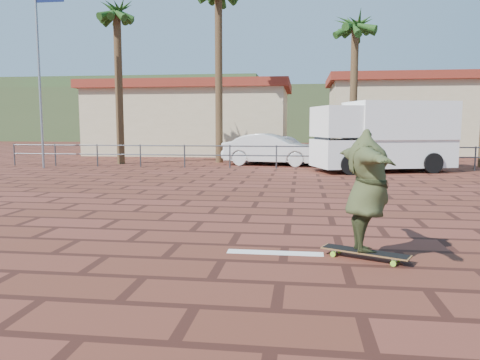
% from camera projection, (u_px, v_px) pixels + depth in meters
% --- Properties ---
extents(ground, '(120.00, 120.00, 0.00)m').
position_uv_depth(ground, '(238.00, 233.00, 8.09)').
color(ground, '#5F2B1F').
rests_on(ground, ground).
extents(paint_stripe, '(1.40, 0.22, 0.01)m').
position_uv_depth(paint_stripe, '(275.00, 253.00, 6.82)').
color(paint_stripe, white).
rests_on(paint_stripe, ground).
extents(guardrail, '(24.06, 0.06, 1.00)m').
position_uv_depth(guardrail, '(276.00, 153.00, 19.82)').
color(guardrail, '#47494F').
rests_on(guardrail, ground).
extents(flagpole, '(1.30, 0.10, 8.00)m').
position_uv_depth(flagpole, '(41.00, 58.00, 19.66)').
color(flagpole, gray).
rests_on(flagpole, ground).
extents(palm_far_left, '(2.40, 2.40, 8.25)m').
position_uv_depth(palm_far_left, '(117.00, 16.00, 21.55)').
color(palm_far_left, brown).
rests_on(palm_far_left, ground).
extents(palm_center, '(2.40, 2.40, 7.75)m').
position_uv_depth(palm_center, '(355.00, 29.00, 22.15)').
color(palm_center, brown).
rests_on(palm_center, ground).
extents(building_west, '(12.60, 7.60, 4.50)m').
position_uv_depth(building_west, '(192.00, 118.00, 30.26)').
color(building_west, beige).
rests_on(building_west, ground).
extents(building_east, '(10.60, 6.60, 5.00)m').
position_uv_depth(building_east, '(410.00, 114.00, 30.38)').
color(building_east, beige).
rests_on(building_east, ground).
extents(hill_front, '(70.00, 18.00, 6.00)m').
position_uv_depth(hill_front, '(293.00, 115.00, 56.96)').
color(hill_front, '#384C28').
rests_on(hill_front, ground).
extents(hill_back, '(35.00, 14.00, 8.00)m').
position_uv_depth(hill_back, '(137.00, 109.00, 65.62)').
color(hill_back, '#384C28').
rests_on(hill_back, ground).
extents(longboard, '(1.21, 0.75, 0.12)m').
position_uv_depth(longboard, '(365.00, 252.00, 6.49)').
color(longboard, olive).
rests_on(longboard, ground).
extents(skateboarder, '(0.89, 2.14, 1.69)m').
position_uv_depth(skateboarder, '(367.00, 191.00, 6.39)').
color(skateboarder, '#3C4424').
rests_on(skateboarder, longboard).
extents(campervan, '(5.76, 3.74, 2.77)m').
position_uv_depth(campervan, '(383.00, 135.00, 18.61)').
color(campervan, white).
rests_on(campervan, ground).
extents(car_silver, '(4.50, 3.25, 1.42)m').
position_uv_depth(car_silver, '(283.00, 148.00, 22.84)').
color(car_silver, silver).
rests_on(car_silver, ground).
extents(car_white, '(4.58, 2.20, 1.45)m').
position_uv_depth(car_white, '(271.00, 149.00, 21.58)').
color(car_white, silver).
rests_on(car_white, ground).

